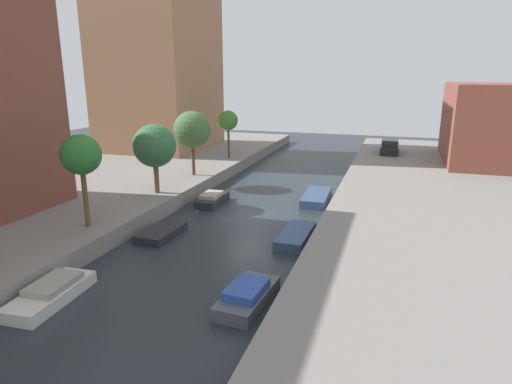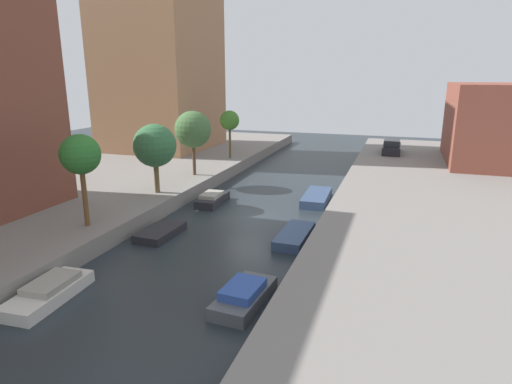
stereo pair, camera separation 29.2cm
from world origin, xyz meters
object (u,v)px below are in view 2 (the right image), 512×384
Objects in this scene: apartment_tower_far at (159,29)px; parked_car at (392,147)px; street_tree_2 at (155,146)px; street_tree_4 at (230,121)px; low_block_right at (509,124)px; moored_boat_right_3 at (317,198)px; street_tree_1 at (80,155)px; moored_boat_left_1 at (49,292)px; moored_boat_right_1 at (244,296)px; moored_boat_left_2 at (160,232)px; moored_boat_right_2 at (295,236)px; moored_boat_left_3 at (212,199)px; street_tree_3 at (193,130)px.

apartment_tower_far reaches higher than parked_car.
street_tree_2 reaches higher than street_tree_4.
moored_boat_right_3 is (-14.44, -14.39, -4.23)m from low_block_right.
apartment_tower_far is 27.55m from street_tree_1.
moored_boat_right_1 is at bearing 15.92° from moored_boat_left_1.
moored_boat_left_2 is at bearing -60.75° from apartment_tower_far.
moored_boat_left_2 is at bearing -58.02° from street_tree_2.
moored_boat_left_1 is at bearing -129.61° from moored_boat_right_2.
apartment_tower_far is at bearing 147.04° from moored_boat_right_3.
low_block_right is at bearing 44.90° from moored_boat_right_3.
street_tree_1 is 7.68m from moored_boat_left_1.
apartment_tower_far is 5.31× the size of street_tree_2.
moored_boat_right_1 reaches higher than moored_boat_right_3.
street_tree_4 is at bearing 113.01° from moored_boat_right_1.
moored_boat_left_2 is 6.70m from moored_boat_left_3.
parked_car is at bearing 59.64° from moored_boat_left_3.
moored_boat_left_1 is (2.60, -26.27, -4.23)m from street_tree_4.
moored_boat_left_2 is 0.89× the size of moored_boat_right_1.
moored_boat_right_2 is at bearing -40.56° from street_tree_3.
street_tree_4 is (0.00, 7.72, -0.07)m from street_tree_3.
street_tree_3 is 1.50× the size of moored_boat_left_3.
moored_boat_right_2 is (7.37, 1.75, 0.04)m from moored_boat_left_2.
moored_boat_right_3 is (10.21, -1.12, -4.34)m from street_tree_3.
low_block_right is 3.54× the size of moored_boat_left_3.
low_block_right is at bearing -12.26° from parked_car.
moored_boat_right_3 is at bearing 66.42° from moored_boat_left_1.
moored_boat_right_1 is at bearing -54.96° from apartment_tower_far.
street_tree_1 is at bearing -90.00° from street_tree_2.
street_tree_3 reaches higher than street_tree_2.
street_tree_4 is at bearing -167.33° from low_block_right.
street_tree_3 is 21.55m from parked_car.
street_tree_1 is 12.88m from street_tree_3.
moored_boat_left_2 is at bearing -131.86° from low_block_right.
low_block_right is 3.33× the size of moored_boat_right_1.
apartment_tower_far reaches higher than street_tree_4.
moored_boat_left_3 is at bearing -120.36° from parked_car.
apartment_tower_far reaches higher than street_tree_2.
street_tree_4 is 1.16× the size of moored_boat_right_2.
street_tree_1 reaches higher than street_tree_4.
moored_boat_left_1 reaches higher than moored_boat_right_3.
moored_boat_left_3 is at bearing 87.03° from moored_boat_left_1.
low_block_right reaches higher than moored_boat_left_3.
moored_boat_left_2 is 7.57m from moored_boat_right_2.
parked_car reaches higher than moored_boat_right_3.
moored_boat_left_2 is (-21.51, -24.01, -4.31)m from low_block_right.
moored_boat_left_1 is 12.40m from moored_boat_right_2.
moored_boat_left_1 is 1.18× the size of moored_boat_left_3.
street_tree_2 is 1.20× the size of moored_boat_right_2.
moored_boat_right_1 is (7.09, -5.62, 0.15)m from moored_boat_left_2.
apartment_tower_far reaches higher than low_block_right.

